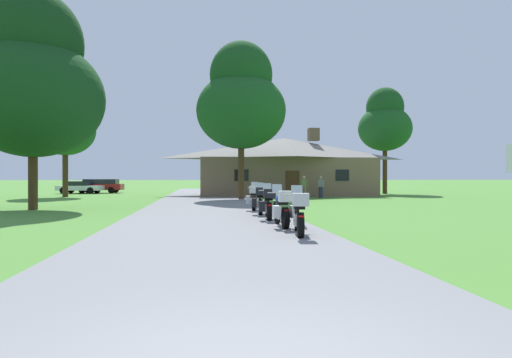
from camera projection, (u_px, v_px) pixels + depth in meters
ground_plane at (208, 208)px, 23.17m from camera, size 500.00×500.00×0.00m
asphalt_driveway at (209, 210)px, 21.18m from camera, size 6.40×80.00×0.06m
motorcycle_black_nearest_to_camera at (299, 214)px, 11.91m from camera, size 0.76×2.08×1.30m
motorcycle_blue_second_in_row at (283, 209)px, 13.78m from camera, size 0.72×2.08×1.30m
motorcycle_silver_third_in_row at (269, 204)px, 16.27m from camera, size 0.83×2.08×1.30m
motorcycle_green_fourth_in_row at (260, 201)px, 18.63m from camera, size 0.85×2.08×1.30m
motorcycle_red_farthest_in_row at (254, 198)px, 20.94m from camera, size 0.90×2.08×1.30m
stone_lodge at (284, 166)px, 39.22m from camera, size 15.39×7.66×5.90m
bystander_gray_shirt_near_lodge at (321, 186)px, 34.54m from camera, size 0.46×0.39×1.69m
bystander_olive_shirt_beside_signpost at (304, 186)px, 33.01m from camera, size 0.54×0.27×1.69m
tree_left_near at (33, 81)px, 21.92m from camera, size 6.79×6.79×10.71m
tree_by_lodge_front at (241, 100)px, 32.07m from camera, size 6.38×6.38×11.27m
tree_right_of_lodge at (385, 122)px, 43.32m from camera, size 5.09×5.09×10.24m
tree_left_far at (65, 123)px, 36.34m from camera, size 4.76×4.76×9.08m
parked_red_suv_far_left at (100, 185)px, 45.40m from camera, size 4.71×2.14×1.40m
parked_white_sedan_far_left at (80, 187)px, 43.74m from camera, size 4.41×2.39×1.20m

